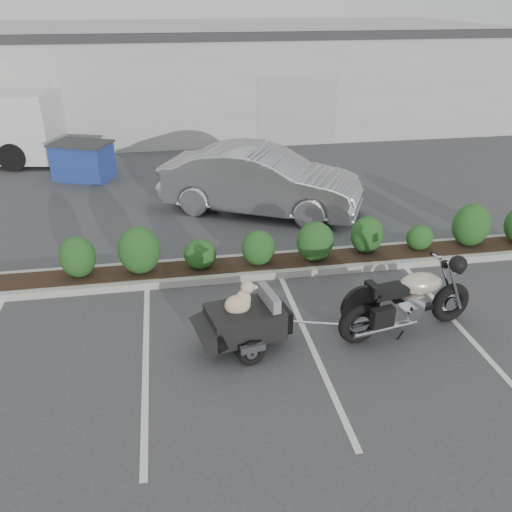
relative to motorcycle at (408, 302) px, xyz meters
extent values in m
plane|color=#38383A|center=(-2.89, 0.50, -0.59)|extent=(90.00, 90.00, 0.00)
cube|color=#9E9E93|center=(-1.89, 2.70, -0.52)|extent=(12.00, 1.00, 0.15)
cube|color=#9EA099|center=(-2.89, 17.50, 1.41)|extent=(26.00, 10.00, 4.00)
torus|color=black|center=(-0.90, -0.15, -0.23)|extent=(0.77, 0.33, 0.75)
torus|color=black|center=(0.90, 0.20, -0.23)|extent=(0.77, 0.33, 0.75)
cylinder|color=silver|center=(-0.90, -0.15, -0.23)|extent=(0.33, 0.19, 0.31)
cylinder|color=silver|center=(0.90, 0.20, -0.23)|extent=(0.28, 0.16, 0.27)
cylinder|color=silver|center=(0.85, 0.08, 0.19)|extent=(0.48, 0.15, 0.99)
cylinder|color=silver|center=(0.81, 0.30, 0.19)|extent=(0.48, 0.15, 0.99)
cylinder|color=silver|center=(0.65, 0.15, 0.61)|extent=(0.19, 0.77, 0.04)
cylinder|color=silver|center=(0.96, 0.21, 0.43)|extent=(0.17, 0.22, 0.20)
sphere|color=black|center=(0.67, -0.18, 0.74)|extent=(0.34, 0.34, 0.29)
cube|color=silver|center=(-0.08, 0.01, -0.06)|extent=(0.67, 0.49, 0.38)
cube|color=black|center=(0.03, 0.03, -0.20)|extent=(1.00, 0.30, 0.09)
ellipsoid|color=#C2B59C|center=(0.22, 0.07, 0.30)|extent=(0.80, 0.55, 0.37)
cube|color=black|center=(-0.41, -0.05, 0.27)|extent=(0.66, 0.44, 0.13)
cube|color=black|center=(-0.70, -0.11, 0.38)|extent=(0.19, 0.35, 0.18)
cylinder|color=silver|center=(-0.48, -0.27, -0.30)|extent=(1.17, 0.32, 0.10)
cylinder|color=silver|center=(-0.55, 0.12, -0.30)|extent=(1.17, 0.32, 0.10)
cube|color=black|center=(-0.62, -0.41, 0.02)|extent=(0.40, 0.23, 0.33)
cube|color=black|center=(-2.78, 0.02, -0.09)|extent=(1.30, 1.01, 0.47)
cube|color=slate|center=(-2.36, 0.10, 0.21)|extent=(0.26, 0.70, 0.33)
cube|color=slate|center=(-2.72, 0.03, 0.02)|extent=(0.90, 0.83, 0.04)
cube|color=black|center=(-3.38, -0.10, -0.17)|extent=(0.57, 0.87, 0.41)
cube|color=black|center=(-2.16, 0.14, -0.15)|extent=(0.32, 0.59, 0.38)
torus|color=black|center=(-2.74, -0.45, -0.39)|extent=(0.45, 0.20, 0.43)
torus|color=black|center=(-2.92, 0.47, -0.39)|extent=(0.45, 0.20, 0.43)
cube|color=silver|center=(-2.73, -0.50, -0.26)|extent=(0.41, 0.16, 0.11)
cube|color=silver|center=(-2.93, 0.52, -0.26)|extent=(0.41, 0.16, 0.11)
cylinder|color=black|center=(-2.83, 0.01, -0.39)|extent=(0.23, 0.99, 0.04)
cylinder|color=silver|center=(-1.90, 0.19, -0.23)|extent=(0.66, 0.17, 0.04)
ellipsoid|color=tan|center=(-2.89, 0.02, 0.22)|extent=(0.46, 0.36, 0.33)
ellipsoid|color=tan|center=(-2.79, 0.04, 0.31)|extent=(0.28, 0.27, 0.31)
sphere|color=tan|center=(-2.72, 0.05, 0.51)|extent=(0.25, 0.25, 0.21)
ellipsoid|color=tan|center=(-2.62, 0.07, 0.49)|extent=(0.17, 0.12, 0.08)
sphere|color=black|center=(-2.56, 0.08, 0.49)|extent=(0.05, 0.05, 0.04)
ellipsoid|color=tan|center=(-2.75, -0.02, 0.54)|extent=(0.06, 0.05, 0.12)
ellipsoid|color=tan|center=(-2.78, 0.10, 0.54)|extent=(0.06, 0.05, 0.12)
cylinder|color=tan|center=(-2.74, -0.02, 0.10)|extent=(0.06, 0.06, 0.13)
cylinder|color=tan|center=(-2.77, 0.11, 0.10)|extent=(0.06, 0.06, 0.13)
imported|color=#A9A9B0|center=(-1.44, 5.98, 0.26)|extent=(5.43, 3.92, 1.70)
cube|color=navy|center=(-6.35, 9.66, -0.05)|extent=(1.94, 1.65, 1.09)
cube|color=#2D2D30|center=(-6.35, 9.66, 0.52)|extent=(2.05, 1.77, 0.05)
cube|color=silver|center=(-8.29, 11.95, 0.66)|extent=(2.41, 2.65, 2.21)
cube|color=black|center=(-8.29, 11.95, 0.36)|extent=(0.45, 1.89, 1.00)
cylinder|color=black|center=(-8.70, 10.90, -0.14)|extent=(0.94, 0.45, 0.90)
cylinder|color=black|center=(-8.27, 13.07, -0.14)|extent=(0.94, 0.45, 0.90)
camera|label=1|loc=(-3.84, -7.26, 4.70)|focal=38.00mm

